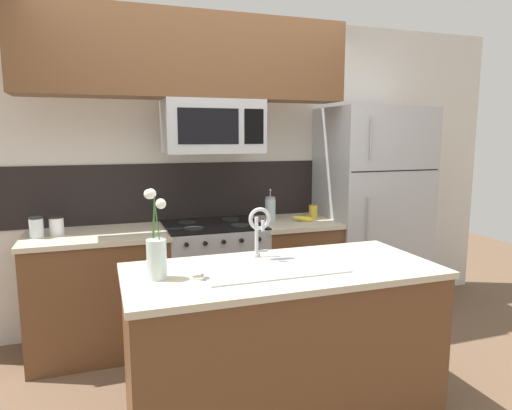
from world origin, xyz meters
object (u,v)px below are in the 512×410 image
(stove_range, at_px, (214,280))
(refrigerator, at_px, (370,213))
(flower_vase, at_px, (156,253))
(french_press, at_px, (270,209))
(sink_faucet, at_px, (259,226))
(storage_jar_medium, at_px, (57,226))
(banana_bunch, at_px, (304,218))
(coffee_tin, at_px, (313,212))
(microwave, at_px, (212,127))
(storage_jar_tall, at_px, (36,227))

(stove_range, xyz_separation_m, refrigerator, (1.45, 0.02, 0.46))
(refrigerator, height_order, flower_vase, refrigerator)
(french_press, height_order, flower_vase, flower_vase)
(sink_faucet, bearing_deg, refrigerator, 36.76)
(refrigerator, relative_size, french_press, 6.94)
(storage_jar_medium, relative_size, sink_faucet, 0.45)
(banana_bunch, xyz_separation_m, coffee_tin, (0.14, 0.11, 0.03))
(stove_range, xyz_separation_m, storage_jar_medium, (-1.14, 0.03, 0.52))
(microwave, bearing_deg, storage_jar_tall, 179.84)
(sink_faucet, xyz_separation_m, flower_vase, (-0.60, -0.17, -0.07))
(stove_range, bearing_deg, french_press, 6.76)
(microwave, bearing_deg, storage_jar_medium, 177.62)
(banana_bunch, xyz_separation_m, sink_faucet, (-0.74, -0.99, 0.18))
(microwave, distance_m, french_press, 0.85)
(microwave, bearing_deg, stove_range, 90.16)
(stove_range, height_order, coffee_tin, coffee_tin)
(microwave, relative_size, refrigerator, 0.40)
(refrigerator, distance_m, sink_faucet, 1.79)
(refrigerator, distance_m, flower_vase, 2.38)
(stove_range, height_order, microwave, microwave)
(microwave, distance_m, refrigerator, 1.63)
(french_press, height_order, sink_faucet, sink_faucet)
(banana_bunch, bearing_deg, flower_vase, -139.21)
(french_press, xyz_separation_m, flower_vase, (-1.09, -1.28, 0.03))
(storage_jar_tall, bearing_deg, stove_range, 0.79)
(banana_bunch, bearing_deg, storage_jar_tall, 178.80)
(stove_range, xyz_separation_m, microwave, (0.00, -0.02, 1.22))
(refrigerator, xyz_separation_m, sink_faucet, (-1.43, -1.07, 0.18))
(storage_jar_tall, distance_m, banana_bunch, 2.03)
(stove_range, height_order, storage_jar_medium, storage_jar_medium)
(banana_bunch, distance_m, flower_vase, 1.78)
(storage_jar_medium, distance_m, french_press, 1.65)
(sink_faucet, height_order, flower_vase, flower_vase)
(refrigerator, distance_m, french_press, 0.95)
(banana_bunch, height_order, flower_vase, flower_vase)
(french_press, bearing_deg, stove_range, -173.24)
(flower_vase, bearing_deg, microwave, 64.01)
(stove_range, xyz_separation_m, banana_bunch, (0.76, -0.06, 0.47))
(flower_vase, bearing_deg, stove_range, 64.40)
(stove_range, relative_size, banana_bunch, 4.87)
(refrigerator, xyz_separation_m, banana_bunch, (-0.69, -0.08, 0.01))
(storage_jar_medium, relative_size, flower_vase, 0.31)
(microwave, relative_size, storage_jar_medium, 5.37)
(storage_jar_tall, height_order, flower_vase, flower_vase)
(storage_jar_medium, distance_m, coffee_tin, 2.04)
(banana_bunch, bearing_deg, stove_range, 175.49)
(french_press, relative_size, sink_faucet, 0.87)
(microwave, distance_m, banana_bunch, 1.07)
(stove_range, height_order, banana_bunch, banana_bunch)
(banana_bunch, bearing_deg, microwave, 177.07)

